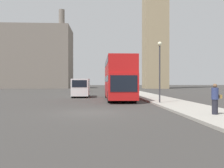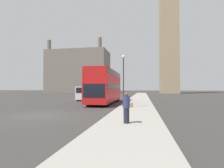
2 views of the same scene
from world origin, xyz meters
name	(u,v)px [view 2 (image 2 of 2)]	position (x,y,z in m)	size (l,w,h in m)	color
ground_plane	(38,116)	(0.00, 0.00, 0.00)	(300.00, 300.00, 0.00)	#383533
sidewalk_strip	(133,117)	(6.77, 0.00, 0.07)	(3.53, 120.00, 0.15)	#9E998E
clock_tower	(168,0)	(17.31, 58.33, 36.52)	(7.25, 7.42, 71.29)	tan
building_block_distant	(79,72)	(-21.78, 64.79, 9.52)	(26.97, 14.16, 23.14)	slate
red_double_decker_bus	(105,85)	(2.57, 10.93, 2.38)	(2.61, 10.95, 4.25)	red
white_van	(87,93)	(-1.71, 16.00, 1.21)	(2.03, 5.04, 2.25)	white
pedestrian	(127,108)	(6.59, -2.33, 0.96)	(0.52, 0.36, 1.61)	#23232D
street_lamp	(123,72)	(5.57, 5.41, 3.54)	(0.36, 0.36, 5.07)	#38383D
parked_sedan	(104,93)	(-3.01, 34.59, 0.68)	(1.76, 4.66, 1.50)	navy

